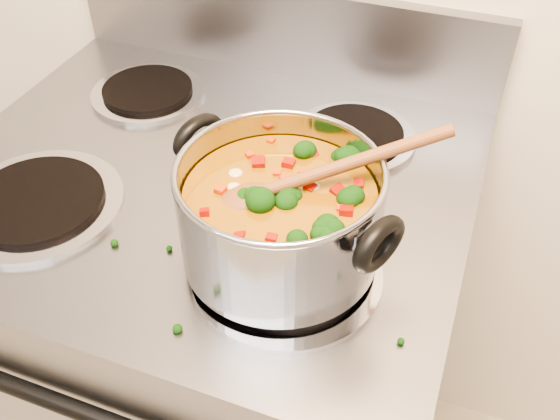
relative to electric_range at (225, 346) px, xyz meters
The scene contains 4 objects.
electric_range is the anchor object (origin of this frame).
stockpot 0.58m from the electric_range, 39.03° to the right, with size 0.31×0.25×0.15m.
wooden_spoon 0.63m from the electric_range, 34.35° to the right, with size 0.26×0.18×0.09m.
cooktop_crumbs 0.53m from the electric_range, 35.62° to the right, with size 0.24×0.37×0.01m.
Camera 1 is at (0.34, 0.50, 1.51)m, focal length 40.00 mm.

